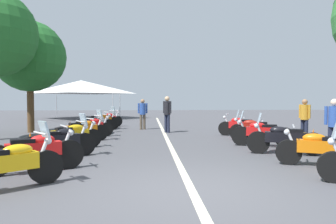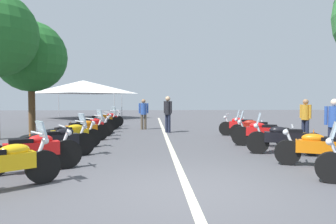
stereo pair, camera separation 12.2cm
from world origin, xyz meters
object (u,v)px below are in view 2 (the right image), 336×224
object	(u,v)px
motorcycle_left_row_4	(83,130)
motorcycle_right_row_4	(254,129)
motorcycle_left_row_6	(96,124)
motorcycle_left_row_1	(33,151)
bystander_1	(144,112)
motorcycle_right_row_5	(241,126)
traffic_cone_1	(314,138)
motorcycle_left_row_5	(91,127)
event_tent	(83,87)
motorcycle_left_row_7	(102,121)
traffic_cone_0	(30,142)
motorcycle_left_row_3	(71,135)
roadside_tree_0	(31,57)
motorcycle_left_row_0	(6,164)
bystander_3	(334,122)
motorcycle_right_row_1	(320,148)
motorcycle_left_row_2	(59,141)
motorcycle_right_row_2	(284,139)
motorcycle_right_row_3	(262,133)
motorcycle_left_row_8	(108,119)
bystander_2	(305,116)
traffic_cone_2	(71,128)
bystander_0	(168,111)

from	to	relation	value
motorcycle_left_row_4	motorcycle_right_row_4	size ratio (longest dim) A/B	0.97
motorcycle_left_row_6	motorcycle_left_row_1	bearing A→B (deg)	-120.63
motorcycle_left_row_4	bystander_1	distance (m)	5.17
motorcycle_right_row_5	traffic_cone_1	distance (m)	3.49
motorcycle_left_row_5	event_tent	xyz separation A→B (m)	(12.74, 3.09, 2.20)
motorcycle_left_row_7	traffic_cone_0	xyz separation A→B (m)	(-6.54, 1.17, -0.19)
motorcycle_left_row_4	motorcycle_left_row_3	bearing A→B (deg)	-124.62
motorcycle_left_row_5	roadside_tree_0	size ratio (longest dim) A/B	0.34
motorcycle_right_row_4	motorcycle_right_row_5	bearing A→B (deg)	-66.63
motorcycle_left_row_3	motorcycle_left_row_4	size ratio (longest dim) A/B	0.97
motorcycle_left_row_0	bystander_3	bearing A→B (deg)	-17.37
motorcycle_left_row_6	motorcycle_right_row_4	bearing A→B (deg)	-54.70
motorcycle_right_row_1	bystander_3	world-z (taller)	bystander_3
motorcycle_left_row_2	bystander_1	bearing A→B (deg)	39.68
motorcycle_left_row_6	bystander_1	size ratio (longest dim) A/B	1.11
motorcycle_left_row_5	traffic_cone_1	xyz separation A→B (m)	(-3.19, -8.08, -0.16)
motorcycle_left_row_1	event_tent	bearing A→B (deg)	71.27
motorcycle_left_row_4	motorcycle_right_row_2	xyz separation A→B (m)	(-3.11, -6.49, 0.01)
traffic_cone_0	motorcycle_left_row_2	bearing A→B (deg)	-133.52
motorcycle_left_row_3	traffic_cone_0	xyz separation A→B (m)	(-0.32, 1.16, -0.16)
motorcycle_right_row_3	bystander_1	size ratio (longest dim) A/B	1.23
motorcycle_left_row_5	motorcycle_right_row_4	size ratio (longest dim) A/B	0.97
motorcycle_left_row_8	bystander_2	distance (m)	10.62
motorcycle_right_row_4	traffic_cone_1	xyz separation A→B (m)	(-1.71, -1.46, -0.17)
motorcycle_right_row_1	roadside_tree_0	distance (m)	13.31
motorcycle_left_row_7	motorcycle_right_row_3	bearing A→B (deg)	-78.19
motorcycle_right_row_5	motorcycle_left_row_6	bearing A→B (deg)	12.46
traffic_cone_0	traffic_cone_2	size ratio (longest dim) A/B	1.00
motorcycle_left_row_8	motorcycle_left_row_5	bearing A→B (deg)	-126.76
motorcycle_left_row_3	motorcycle_right_row_3	distance (m)	6.39
motorcycle_right_row_3	bystander_2	bearing A→B (deg)	-124.55
motorcycle_left_row_5	traffic_cone_2	distance (m)	1.79
motorcycle_left_row_3	traffic_cone_2	world-z (taller)	motorcycle_left_row_3
motorcycle_left_row_5	bystander_2	world-z (taller)	bystander_2
motorcycle_left_row_8	bystander_3	world-z (taller)	bystander_3
motorcycle_right_row_2	bystander_1	world-z (taller)	bystander_1
motorcycle_left_row_2	motorcycle_right_row_1	bearing A→B (deg)	-48.06
motorcycle_right_row_4	bystander_1	bearing A→B (deg)	-27.02
motorcycle_left_row_7	motorcycle_right_row_4	bearing A→B (deg)	-69.00
motorcycle_left_row_1	motorcycle_right_row_5	xyz separation A→B (m)	(6.25, -6.58, -0.02)
event_tent	traffic_cone_0	bearing A→B (deg)	-173.36
motorcycle_left_row_7	traffic_cone_0	bearing A→B (deg)	-135.12
bystander_0	bystander_2	world-z (taller)	bystander_0
motorcycle_right_row_3	traffic_cone_2	world-z (taller)	motorcycle_right_row_3
motorcycle_left_row_5	motorcycle_left_row_0	bearing A→B (deg)	-116.03
motorcycle_left_row_2	bystander_1	size ratio (longest dim) A/B	1.11
motorcycle_left_row_2	traffic_cone_1	bearing A→B (deg)	-24.60
motorcycle_left_row_2	bystander_2	xyz separation A→B (m)	(3.30, -8.67, 0.48)
traffic_cone_2	traffic_cone_1	bearing A→B (deg)	-115.93
motorcycle_left_row_7	motorcycle_right_row_5	world-z (taller)	motorcycle_left_row_7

